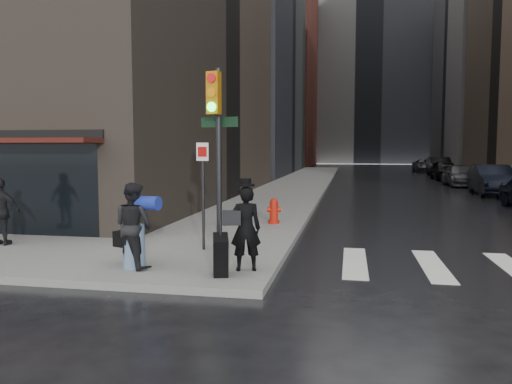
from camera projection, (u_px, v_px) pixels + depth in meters
ground at (185, 266)px, 10.43m from camera, size 140.00×140.00×0.00m
sidewalk_left at (304, 181)px, 36.85m from camera, size 4.00×50.00×0.15m
sidewalk_right at (499, 183)px, 34.36m from camera, size 3.00×50.00×0.15m
bldg_left_far at (237, 76)px, 72.39m from camera, size 22.00×20.00×26.00m
bldg_distant at (368, 68)px, 84.28m from camera, size 40.00×12.00×32.00m
man_overcoat at (240, 232)px, 9.28m from camera, size 0.90×1.09×1.77m
man_jeans at (134, 225)px, 9.57m from camera, size 1.14×0.96×1.65m
man_greycoat at (1, 212)px, 11.85m from camera, size 0.98×0.49×1.60m
traffic_light at (215, 134)px, 10.94m from camera, size 0.99×0.56×4.05m
fire_hydrant at (274, 212)px, 15.29m from camera, size 0.45×0.34×0.79m
parked_car_2 at (492, 180)px, 26.32m from camera, size 1.87×4.89×1.59m
parked_car_3 at (461, 176)px, 32.74m from camera, size 1.90×4.64×1.34m
parked_car_4 at (445, 170)px, 39.07m from camera, size 1.85×4.51×1.53m
parked_car_5 at (439, 166)px, 45.30m from camera, size 1.85×5.10×1.67m
parked_car_6 at (426, 165)px, 51.72m from camera, size 2.33×5.02×1.39m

